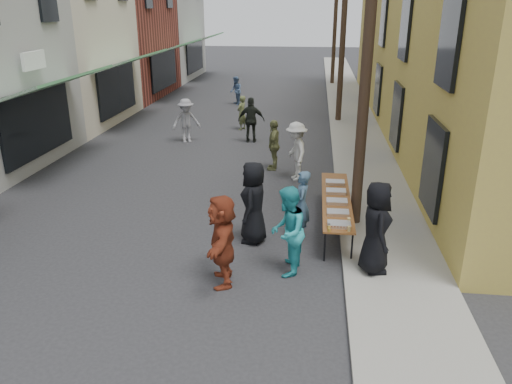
% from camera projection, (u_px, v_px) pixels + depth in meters
% --- Properties ---
extents(ground, '(120.00, 120.00, 0.00)m').
position_uv_depth(ground, '(155.00, 274.00, 10.40)').
color(ground, '#28282B').
rests_on(ground, ground).
extents(sidewalk, '(2.20, 60.00, 0.10)m').
position_uv_depth(sidewalk, '(353.00, 121.00, 23.76)').
color(sidewalk, gray).
rests_on(sidewalk, ground).
extents(storefront_row, '(8.00, 37.00, 9.00)m').
position_uv_depth(storefront_row, '(42.00, 30.00, 23.94)').
color(storefront_row, maroon).
rests_on(storefront_row, ground).
extents(utility_pole_near, '(0.26, 0.26, 9.00)m').
position_uv_depth(utility_pole_near, '(368.00, 41.00, 11.12)').
color(utility_pole_near, '#2D2116').
rests_on(utility_pole_near, ground).
extents(utility_pole_mid, '(0.26, 0.26, 9.00)m').
position_uv_depth(utility_pole_mid, '(344.00, 23.00, 22.27)').
color(utility_pole_mid, '#2D2116').
rests_on(utility_pole_mid, ground).
extents(utility_pole_far, '(0.26, 0.26, 9.00)m').
position_uv_depth(utility_pole_far, '(335.00, 16.00, 33.42)').
color(utility_pole_far, '#2D2116').
rests_on(utility_pole_far, ground).
extents(serving_table, '(0.70, 4.00, 0.75)m').
position_uv_depth(serving_table, '(336.00, 200.00, 12.38)').
color(serving_table, brown).
rests_on(serving_table, ground).
extents(catering_tray_sausage, '(0.50, 0.33, 0.08)m').
position_uv_depth(catering_tray_sausage, '(339.00, 224.00, 10.82)').
color(catering_tray_sausage, maroon).
rests_on(catering_tray_sausage, serving_table).
extents(catering_tray_foil_b, '(0.50, 0.33, 0.08)m').
position_uv_depth(catering_tray_foil_b, '(338.00, 213.00, 11.43)').
color(catering_tray_foil_b, '#B2B2B7').
rests_on(catering_tray_foil_b, serving_table).
extents(catering_tray_buns, '(0.50, 0.33, 0.08)m').
position_uv_depth(catering_tray_buns, '(337.00, 202.00, 12.08)').
color(catering_tray_buns, tan).
rests_on(catering_tray_buns, serving_table).
extents(catering_tray_foil_d, '(0.50, 0.33, 0.08)m').
position_uv_depth(catering_tray_foil_d, '(336.00, 191.00, 12.73)').
color(catering_tray_foil_d, '#B2B2B7').
rests_on(catering_tray_foil_d, serving_table).
extents(catering_tray_buns_end, '(0.50, 0.33, 0.08)m').
position_uv_depth(catering_tray_buns_end, '(335.00, 182.00, 13.38)').
color(catering_tray_buns_end, tan).
rests_on(catering_tray_buns_end, serving_table).
extents(condiment_jar_a, '(0.07, 0.07, 0.08)m').
position_uv_depth(condiment_jar_a, '(329.00, 230.00, 10.57)').
color(condiment_jar_a, '#A57F26').
rests_on(condiment_jar_a, serving_table).
extents(condiment_jar_b, '(0.07, 0.07, 0.08)m').
position_uv_depth(condiment_jar_b, '(329.00, 228.00, 10.66)').
color(condiment_jar_b, '#A57F26').
rests_on(condiment_jar_b, serving_table).
extents(condiment_jar_c, '(0.07, 0.07, 0.08)m').
position_uv_depth(condiment_jar_c, '(329.00, 226.00, 10.75)').
color(condiment_jar_c, '#A57F26').
rests_on(condiment_jar_c, serving_table).
extents(cup_stack, '(0.08, 0.08, 0.12)m').
position_uv_depth(cup_stack, '(349.00, 229.00, 10.56)').
color(cup_stack, tan).
rests_on(cup_stack, serving_table).
extents(guest_front_a, '(0.70, 1.01, 1.95)m').
position_uv_depth(guest_front_a, '(254.00, 202.00, 11.52)').
color(guest_front_a, black).
rests_on(guest_front_a, ground).
extents(guest_front_b, '(0.41, 0.62, 1.66)m').
position_uv_depth(guest_front_b, '(301.00, 205.00, 11.79)').
color(guest_front_b, '#41617E').
rests_on(guest_front_b, ground).
extents(guest_front_c, '(0.80, 0.98, 1.89)m').
position_uv_depth(guest_front_c, '(287.00, 231.00, 10.12)').
color(guest_front_c, teal).
rests_on(guest_front_c, ground).
extents(guest_front_d, '(1.01, 1.35, 1.86)m').
position_uv_depth(guest_front_d, '(296.00, 151.00, 15.69)').
color(guest_front_d, beige).
rests_on(guest_front_d, ground).
extents(guest_front_e, '(0.48, 1.03, 1.71)m').
position_uv_depth(guest_front_e, '(274.00, 145.00, 16.69)').
color(guest_front_e, olive).
rests_on(guest_front_e, ground).
extents(guest_queue_back, '(0.84, 1.82, 1.88)m').
position_uv_depth(guest_queue_back, '(222.00, 240.00, 9.77)').
color(guest_queue_back, maroon).
rests_on(guest_queue_back, ground).
extents(server, '(0.72, 1.01, 1.93)m').
position_uv_depth(server, '(376.00, 227.00, 10.02)').
color(server, black).
rests_on(server, sidewalk).
extents(passerby_left, '(1.31, 1.10, 1.76)m').
position_uv_depth(passerby_left, '(186.00, 121.00, 20.03)').
color(passerby_left, gray).
rests_on(passerby_left, ground).
extents(passerby_mid, '(1.08, 0.49, 1.82)m').
position_uv_depth(passerby_mid, '(251.00, 120.00, 20.02)').
color(passerby_mid, black).
rests_on(passerby_mid, ground).
extents(passerby_right, '(0.55, 0.65, 1.51)m').
position_uv_depth(passerby_right, '(242.00, 113.00, 22.11)').
color(passerby_right, '#576037').
rests_on(passerby_right, ground).
extents(passerby_far, '(0.83, 0.92, 1.56)m').
position_uv_depth(passerby_far, '(236.00, 91.00, 27.64)').
color(passerby_far, '#49658E').
rests_on(passerby_far, ground).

